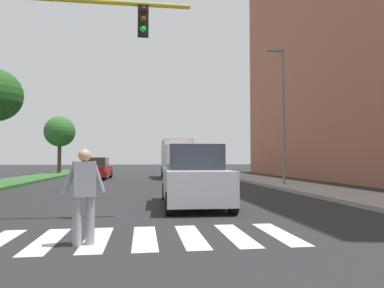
{
  "coord_description": "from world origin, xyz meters",
  "views": [
    {
      "loc": [
        0.4,
        0.33,
        1.51
      ],
      "look_at": [
        3.28,
        20.97,
        2.41
      ],
      "focal_mm": 33.03,
      "sensor_mm": 36.0,
      "label": 1
    }
  ],
  "objects_px": {
    "street_lamp_right": "(282,103)",
    "sedan_midblock": "(97,169)",
    "truck_box_delivery": "(178,158)",
    "tree_distant": "(60,132)",
    "pedestrian_performer": "(84,192)",
    "suv_crossing": "(194,177)"
  },
  "relations": [
    {
      "from": "tree_distant",
      "to": "truck_box_delivery",
      "type": "relative_size",
      "value": 0.92
    },
    {
      "from": "pedestrian_performer",
      "to": "sedan_midblock",
      "type": "distance_m",
      "value": 21.12
    },
    {
      "from": "pedestrian_performer",
      "to": "truck_box_delivery",
      "type": "relative_size",
      "value": 0.27
    },
    {
      "from": "street_lamp_right",
      "to": "suv_crossing",
      "type": "height_order",
      "value": "street_lamp_right"
    },
    {
      "from": "suv_crossing",
      "to": "tree_distant",
      "type": "bearing_deg",
      "value": 111.31
    },
    {
      "from": "pedestrian_performer",
      "to": "street_lamp_right",
      "type": "bearing_deg",
      "value": 54.38
    },
    {
      "from": "tree_distant",
      "to": "pedestrian_performer",
      "type": "height_order",
      "value": "tree_distant"
    },
    {
      "from": "tree_distant",
      "to": "pedestrian_performer",
      "type": "relative_size",
      "value": 3.36
    },
    {
      "from": "street_lamp_right",
      "to": "pedestrian_performer",
      "type": "height_order",
      "value": "street_lamp_right"
    },
    {
      "from": "street_lamp_right",
      "to": "truck_box_delivery",
      "type": "xyz_separation_m",
      "value": [
        -4.78,
        9.75,
        -2.96
      ]
    },
    {
      "from": "tree_distant",
      "to": "street_lamp_right",
      "type": "bearing_deg",
      "value": -49.48
    },
    {
      "from": "street_lamp_right",
      "to": "sedan_midblock",
      "type": "distance_m",
      "value": 14.72
    },
    {
      "from": "street_lamp_right",
      "to": "suv_crossing",
      "type": "distance_m",
      "value": 9.87
    },
    {
      "from": "truck_box_delivery",
      "to": "pedestrian_performer",
      "type": "bearing_deg",
      "value": -99.91
    },
    {
      "from": "suv_crossing",
      "to": "sedan_midblock",
      "type": "height_order",
      "value": "suv_crossing"
    },
    {
      "from": "suv_crossing",
      "to": "sedan_midblock",
      "type": "relative_size",
      "value": 1.03
    },
    {
      "from": "tree_distant",
      "to": "pedestrian_performer",
      "type": "xyz_separation_m",
      "value": [
        7.31,
        -30.56,
        -3.33
      ]
    },
    {
      "from": "street_lamp_right",
      "to": "suv_crossing",
      "type": "bearing_deg",
      "value": -130.06
    },
    {
      "from": "pedestrian_performer",
      "to": "sedan_midblock",
      "type": "bearing_deg",
      "value": 96.55
    },
    {
      "from": "tree_distant",
      "to": "suv_crossing",
      "type": "xyz_separation_m",
      "value": [
        9.99,
        -25.61,
        -3.33
      ]
    },
    {
      "from": "pedestrian_performer",
      "to": "sedan_midblock",
      "type": "xyz_separation_m",
      "value": [
        -2.41,
        20.98,
        -0.17
      ]
    },
    {
      "from": "tree_distant",
      "to": "truck_box_delivery",
      "type": "bearing_deg",
      "value": -38.52
    }
  ]
}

